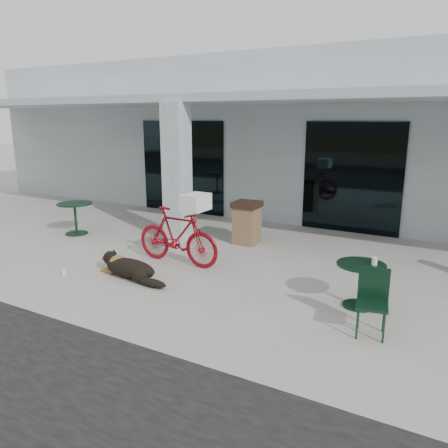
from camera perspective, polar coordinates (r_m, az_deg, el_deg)
The scene contains 15 objects.
ground at distance 7.71m, azimuth -6.60°, elevation -7.57°, with size 80.00×80.00×0.00m, color #ADAAA3.
building at distance 14.93m, azimuth 12.89°, elevation 11.32°, with size 22.00×7.00×4.50m, color silver.
storefront_glass_left at distance 13.18m, azimuth -5.46°, elevation 7.39°, with size 2.80×0.06×2.70m, color black.
storefront_glass_right at distance 11.15m, azimuth 16.34°, elevation 5.76°, with size 2.40×0.06×2.70m, color black.
column at distance 10.01m, azimuth -6.16°, elevation 6.59°, with size 0.50×0.50×3.12m, color silver.
overhang at distance 10.33m, azimuth 5.07°, elevation 16.01°, with size 22.00×2.80×0.18m, color silver.
bicycle at distance 8.50m, azimuth -6.15°, elevation -1.58°, with size 0.52×1.85×1.11m, color maroon.
laundry_basket at distance 8.08m, azimuth -3.71°, elevation 2.85°, with size 0.52×0.39×0.31m, color white.
dog at distance 7.96m, azimuth -12.17°, elevation -5.55°, with size 1.22×0.41×0.41m, color black, non-canonical shape.
cup_near_dog at distance 8.51m, azimuth -20.19°, elevation -5.96°, with size 0.07×0.07×0.09m, color white.
cafe_table_near at distance 11.26m, azimuth -18.82°, elevation 0.66°, with size 0.83×0.83×0.77m, color #133722, non-canonical shape.
cafe_table_far at distance 6.92m, azimuth 17.30°, elevation -7.65°, with size 0.73×0.73×0.68m, color #133722, non-canonical shape.
cafe_chair_far_a at distance 6.05m, azimuth 18.78°, elevation -9.88°, with size 0.40×0.44×0.88m, color #133722, non-canonical shape.
cup_on_table at distance 6.80m, azimuth 19.06°, elevation -4.60°, with size 0.08×0.08×0.11m, color white.
trash_receptacle at distance 9.85m, azimuth 3.00°, elevation 0.18°, with size 0.57×0.57×0.97m, color brown, non-canonical shape.
Camera 1 is at (4.25, -5.80, 2.79)m, focal length 35.00 mm.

